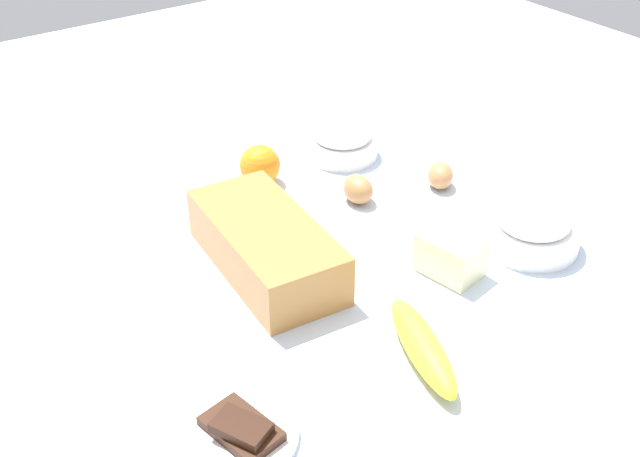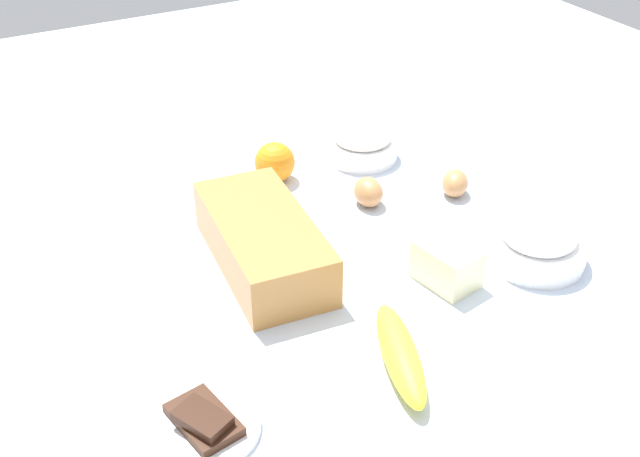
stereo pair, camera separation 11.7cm
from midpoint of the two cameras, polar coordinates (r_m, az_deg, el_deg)
ground_plane at (r=1.20m, az=-2.79°, el=-2.09°), size 2.40×2.40×0.02m
loaf_pan at (r=1.14m, az=-6.90°, el=-1.29°), size 0.29×0.16×0.08m
flour_bowl at (r=1.44m, az=-0.68°, el=6.27°), size 0.13×0.13×0.06m
sugar_bowl at (r=1.21m, az=12.62°, el=-0.16°), size 0.15×0.15×0.07m
banana at (r=0.99m, az=4.15°, el=-8.73°), size 0.19×0.10×0.04m
orange_fruit at (r=1.36m, az=-6.89°, el=4.54°), size 0.07×0.07×0.07m
butter_block at (r=1.14m, az=6.59°, el=-2.05°), size 0.10×0.08×0.06m
egg_near_butter at (r=1.35m, az=6.35°, el=3.81°), size 0.07×0.07×0.04m
egg_beside_bowl at (r=1.30m, az=0.23°, el=2.81°), size 0.07×0.06×0.05m
chocolate_plate at (r=0.92m, az=-9.53°, el=-14.68°), size 0.13×0.13×0.03m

